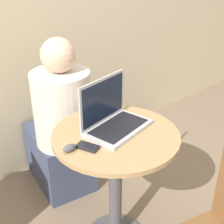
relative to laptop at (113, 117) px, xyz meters
name	(u,v)px	position (x,y,z in m)	size (l,w,h in m)	color
back_wall	(12,4)	(-0.03, 0.99, 0.47)	(7.00, 0.05, 2.60)	beige
round_table	(116,166)	(-0.03, -0.06, -0.27)	(0.67, 0.67, 0.77)	#4C4C51
laptop	(113,117)	(0.00, 0.00, 0.00)	(0.39, 0.28, 0.27)	#B7B7BC
cell_phone	(88,147)	(-0.22, -0.07, -0.05)	(0.09, 0.12, 0.02)	black
computer_mouse	(70,148)	(-0.30, -0.03, -0.04)	(0.07, 0.04, 0.04)	#4C4C51
person_seated	(61,131)	(0.02, 0.58, -0.36)	(0.45, 0.62, 1.16)	#3D4766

